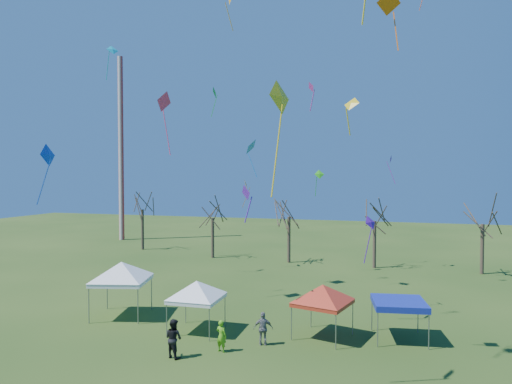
# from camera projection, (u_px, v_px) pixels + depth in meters

# --- Properties ---
(ground) EXTENTS (140.00, 140.00, 0.00)m
(ground) POSITION_uv_depth(u_px,v_px,m) (228.00, 356.00, 22.15)
(ground) COLOR #264315
(ground) RESTS_ON ground
(radio_mast) EXTENTS (0.70, 0.70, 25.00)m
(radio_mast) POSITION_uv_depth(u_px,v_px,m) (121.00, 149.00, 62.27)
(radio_mast) COLOR silver
(radio_mast) RESTS_ON ground
(tree_0) EXTENTS (3.83, 3.83, 8.44)m
(tree_0) POSITION_uv_depth(u_px,v_px,m) (142.00, 195.00, 54.10)
(tree_0) COLOR #3D2D21
(tree_0) RESTS_ON ground
(tree_1) EXTENTS (3.42, 3.42, 7.54)m
(tree_1) POSITION_uv_depth(u_px,v_px,m) (213.00, 204.00, 48.63)
(tree_1) COLOR #3D2D21
(tree_1) RESTS_ON ground
(tree_2) EXTENTS (3.71, 3.71, 8.18)m
(tree_2) POSITION_uv_depth(u_px,v_px,m) (289.00, 200.00, 45.95)
(tree_2) COLOR #3D2D21
(tree_2) RESTS_ON ground
(tree_3) EXTENTS (3.59, 3.59, 7.91)m
(tree_3) POSITION_uv_depth(u_px,v_px,m) (375.00, 204.00, 43.23)
(tree_3) COLOR #3D2D21
(tree_3) RESTS_ON ground
(tree_4) EXTENTS (3.58, 3.58, 7.89)m
(tree_4) POSITION_uv_depth(u_px,v_px,m) (483.00, 206.00, 40.53)
(tree_4) COLOR #3D2D21
(tree_4) RESTS_ON ground
(tent_white_west) EXTENTS (4.34, 4.34, 3.94)m
(tent_white_west) POSITION_uv_depth(u_px,v_px,m) (121.00, 266.00, 28.35)
(tent_white_west) COLOR gray
(tent_white_west) RESTS_ON ground
(tent_white_mid) EXTENTS (3.76, 3.76, 3.32)m
(tent_white_mid) POSITION_uv_depth(u_px,v_px,m) (197.00, 284.00, 25.56)
(tent_white_mid) COLOR gray
(tent_white_mid) RESTS_ON ground
(tent_red) EXTENTS (3.67, 3.67, 3.34)m
(tent_red) POSITION_uv_depth(u_px,v_px,m) (323.00, 288.00, 24.60)
(tent_red) COLOR gray
(tent_red) RESTS_ON ground
(tent_blue) EXTENTS (3.08, 3.08, 2.12)m
(tent_blue) POSITION_uv_depth(u_px,v_px,m) (399.00, 304.00, 24.31)
(tent_blue) COLOR gray
(tent_blue) RESTS_ON ground
(person_dark) EXTENTS (1.09, 0.96, 1.86)m
(person_dark) POSITION_uv_depth(u_px,v_px,m) (174.00, 338.00, 21.96)
(person_dark) COLOR black
(person_dark) RESTS_ON ground
(person_green) EXTENTS (0.65, 0.51, 1.59)m
(person_green) POSITION_uv_depth(u_px,v_px,m) (221.00, 336.00, 22.67)
(person_green) COLOR #5AAC1B
(person_green) RESTS_ON ground
(person_grey) EXTENTS (1.08, 0.64, 1.72)m
(person_grey) POSITION_uv_depth(u_px,v_px,m) (263.00, 329.00, 23.57)
(person_grey) COLOR slate
(person_grey) RESTS_ON ground
(kite_5) EXTENTS (0.84, 1.44, 4.58)m
(kite_5) POSITION_uv_depth(u_px,v_px,m) (280.00, 98.00, 17.56)
(kite_5) COLOR yellow
(kite_5) RESTS_ON ground
(kite_7) EXTENTS (1.19, 1.24, 2.97)m
(kite_7) POSITION_uv_depth(u_px,v_px,m) (112.00, 50.00, 38.17)
(kite_7) COLOR #0CA2BF
(kite_7) RESTS_ON ground
(kite_11) EXTENTS (0.91, 1.41, 3.01)m
(kite_11) POSITION_uv_depth(u_px,v_px,m) (250.00, 147.00, 35.28)
(kite_11) COLOR blue
(kite_11) RESTS_ON ground
(kite_27) EXTENTS (1.28, 0.95, 2.80)m
(kite_27) POSITION_uv_depth(u_px,v_px,m) (389.00, 4.00, 20.91)
(kite_27) COLOR orange
(kite_27) RESTS_ON ground
(kite_19) EXTENTS (0.99, 0.77, 2.42)m
(kite_19) POSITION_uv_depth(u_px,v_px,m) (319.00, 175.00, 40.77)
(kite_19) COLOR green
(kite_19) RESTS_ON ground
(kite_25) EXTENTS (0.99, 0.88, 1.80)m
(kite_25) POSITION_uv_depth(u_px,v_px,m) (351.00, 104.00, 21.07)
(kite_25) COLOR gold
(kite_25) RESTS_ON ground
(kite_8) EXTENTS (0.87, 1.54, 4.30)m
(kite_8) POSITION_uv_depth(u_px,v_px,m) (164.00, 102.00, 30.53)
(kite_8) COLOR #E73363
(kite_8) RESTS_ON ground
(kite_18) EXTENTS (0.68, 0.79, 1.86)m
(kite_18) POSITION_uv_depth(u_px,v_px,m) (311.00, 88.00, 28.23)
(kite_18) COLOR #E031A7
(kite_18) RESTS_ON ground
(kite_22) EXTENTS (0.85, 0.89, 2.75)m
(kite_22) POSITION_uv_depth(u_px,v_px,m) (390.00, 160.00, 42.41)
(kite_22) COLOR purple
(kite_22) RESTS_ON ground
(kite_14) EXTENTS (1.01, 1.43, 3.74)m
(kite_14) POSITION_uv_depth(u_px,v_px,m) (48.00, 155.00, 27.74)
(kite_14) COLOR blue
(kite_14) RESTS_ON ground
(kite_1) EXTENTS (0.83, 0.82, 1.97)m
(kite_1) POSITION_uv_depth(u_px,v_px,m) (247.00, 193.00, 23.54)
(kite_1) COLOR #621ABA
(kite_1) RESTS_ON ground
(kite_2) EXTENTS (0.65, 1.24, 3.02)m
(kite_2) POSITION_uv_depth(u_px,v_px,m) (215.00, 93.00, 43.94)
(kite_2) COLOR green
(kite_2) RESTS_ON ground
(kite_13) EXTENTS (0.84, 1.10, 2.69)m
(kite_13) POSITION_uv_depth(u_px,v_px,m) (246.00, 185.00, 42.92)
(kite_13) COLOR orange
(kite_13) RESTS_ON ground
(kite_17) EXTENTS (0.96, 1.08, 2.88)m
(kite_17) POSITION_uv_depth(u_px,v_px,m) (370.00, 224.00, 27.04)
(kite_17) COLOR #55169E
(kite_17) RESTS_ON ground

